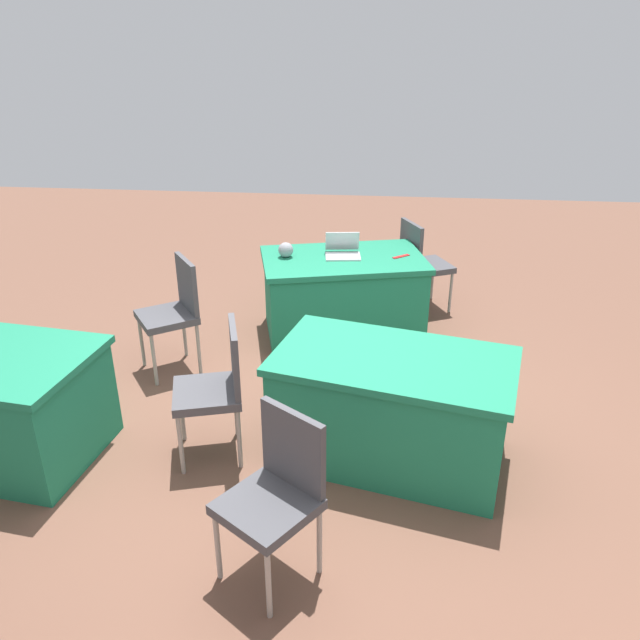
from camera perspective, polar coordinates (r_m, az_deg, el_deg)
ground_plane at (r=4.61m, az=-0.55°, el=-10.76°), size 14.40×14.40×0.00m
table_foreground at (r=5.96m, az=2.09°, el=2.26°), size 1.66×1.23×0.76m
table_mid_right at (r=4.27m, az=6.50°, el=-7.90°), size 1.71×1.20×0.76m
chair_near_front at (r=3.35m, az=-3.96°, el=-15.00°), size 0.61×0.61×0.95m
chair_tucked_left at (r=6.50m, az=9.16°, el=5.37°), size 0.59×0.59×0.94m
chair_tucked_right at (r=4.24m, az=-9.33°, el=-5.66°), size 0.54×0.54×0.96m
chair_aisle at (r=5.38m, az=-13.09°, el=1.09°), size 0.61×0.61×0.98m
laptop_silver at (r=5.85m, az=2.08°, el=6.22°), size 0.35×0.33×0.21m
yarn_ball at (r=5.81m, az=-3.12°, el=6.37°), size 0.14×0.14×0.14m
scissors_red at (r=5.88m, az=7.37°, el=5.74°), size 0.16×0.14×0.01m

